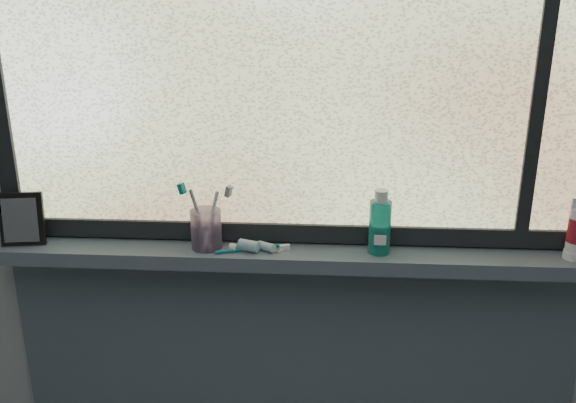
# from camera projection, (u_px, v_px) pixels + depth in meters

# --- Properties ---
(wall_back) EXTENTS (3.00, 0.01, 2.50)m
(wall_back) POSITION_uv_depth(u_px,v_px,m) (295.00, 158.00, 1.70)
(wall_back) COLOR #9EA3A8
(wall_back) RESTS_ON ground
(windowsill) EXTENTS (1.62, 0.14, 0.04)m
(windowsill) POSITION_uv_depth(u_px,v_px,m) (294.00, 256.00, 1.71)
(windowsill) COLOR #495562
(windowsill) RESTS_ON wall_back
(sill_apron) EXTENTS (1.62, 0.02, 0.98)m
(sill_apron) POSITION_uv_depth(u_px,v_px,m) (294.00, 401.00, 1.94)
(sill_apron) COLOR #495562
(sill_apron) RESTS_ON floor
(window_pane) EXTENTS (1.50, 0.01, 1.00)m
(window_pane) POSITION_uv_depth(u_px,v_px,m) (295.00, 52.00, 1.58)
(window_pane) COLOR silver
(window_pane) RESTS_ON wall_back
(frame_bottom) EXTENTS (1.60, 0.03, 0.05)m
(frame_bottom) POSITION_uv_depth(u_px,v_px,m) (295.00, 232.00, 1.74)
(frame_bottom) COLOR black
(frame_bottom) RESTS_ON windowsill
(frame_mullion) EXTENTS (0.03, 0.03, 1.00)m
(frame_mullion) POSITION_uv_depth(u_px,v_px,m) (544.00, 54.00, 1.54)
(frame_mullion) COLOR black
(frame_mullion) RESTS_ON wall_back
(vanity_mirror) EXTENTS (0.12, 0.08, 0.14)m
(vanity_mirror) POSITION_uv_depth(u_px,v_px,m) (22.00, 219.00, 1.72)
(vanity_mirror) COLOR black
(vanity_mirror) RESTS_ON windowsill
(toothpaste_tube) EXTENTS (0.17, 0.10, 0.03)m
(toothpaste_tube) POSITION_uv_depth(u_px,v_px,m) (256.00, 246.00, 1.69)
(toothpaste_tube) COLOR silver
(toothpaste_tube) RESTS_ON windowsill
(toothbrush_cup) EXTENTS (0.10, 0.10, 0.11)m
(toothbrush_cup) POSITION_uv_depth(u_px,v_px,m) (206.00, 229.00, 1.70)
(toothbrush_cup) COLOR #B691BF
(toothbrush_cup) RESTS_ON windowsill
(toothbrush_lying) EXTENTS (0.21, 0.09, 0.01)m
(toothbrush_lying) POSITION_uv_depth(u_px,v_px,m) (248.00, 248.00, 1.70)
(toothbrush_lying) COLOR #0C6D73
(toothbrush_lying) RESTS_ON windowsill
(mouthwash_bottle) EXTENTS (0.06, 0.06, 0.14)m
(mouthwash_bottle) POSITION_uv_depth(u_px,v_px,m) (380.00, 222.00, 1.66)
(mouthwash_bottle) COLOR teal
(mouthwash_bottle) RESTS_ON windowsill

